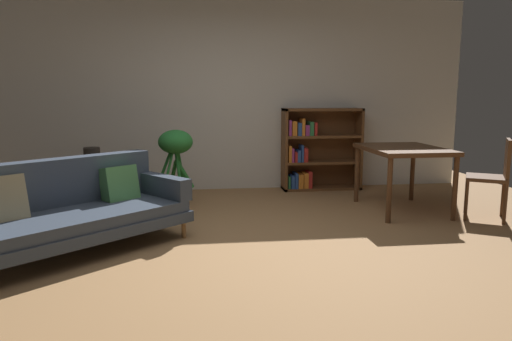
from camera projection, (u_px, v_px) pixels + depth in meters
name	position (u px, v px, depth m)	size (l,w,h in m)	color
ground_plane	(254.00, 246.00, 4.24)	(8.16, 8.16, 0.00)	#A87A4C
back_wall_panel	(231.00, 95.00, 6.66)	(6.80, 0.10, 2.70)	silver
fabric_couch	(70.00, 208.00, 4.10)	(2.01, 1.87, 0.79)	olive
media_console	(102.00, 188.00, 5.63)	(0.48, 1.02, 0.51)	brown
open_laptop	(93.00, 162.00, 5.76)	(0.52, 0.42, 0.06)	silver
desk_speaker	(92.00, 159.00, 5.27)	(0.18, 0.18, 0.25)	#2D2823
potted_floor_plant	(176.00, 158.00, 5.52)	(0.46, 0.42, 0.95)	brown
dining_table	(403.00, 154.00, 5.44)	(0.84, 1.11, 0.75)	#56351E
dining_chair_near	(494.00, 174.00, 5.09)	(0.56, 0.56, 0.88)	#56351E
bookshelf	(315.00, 150.00, 6.75)	(1.12, 0.35, 1.16)	brown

